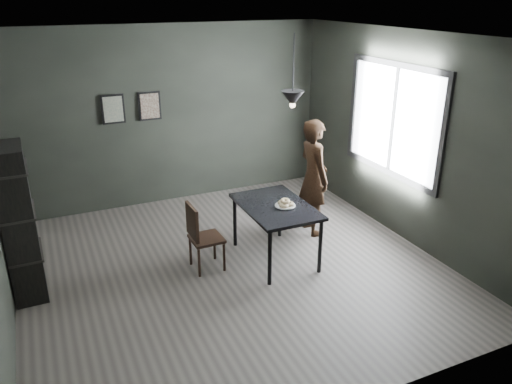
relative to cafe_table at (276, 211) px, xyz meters
name	(u,v)px	position (x,y,z in m)	size (l,w,h in m)	color
ground	(232,267)	(-0.60, 0.00, -0.67)	(5.00, 5.00, 0.00)	#3D3834
back_wall	(172,116)	(-0.60, 2.50, 0.73)	(5.00, 0.10, 2.80)	black
ceiling	(228,36)	(-0.60, 0.00, 2.13)	(5.00, 5.00, 0.02)	silver
window_assembly	(393,120)	(1.87, 0.20, 0.93)	(0.04, 1.96, 1.56)	white
cafe_table	(276,211)	(0.00, 0.00, 0.00)	(0.80, 1.20, 0.75)	black
white_plate	(285,206)	(0.09, -0.09, 0.08)	(0.23, 0.23, 0.01)	white
donut_pile	(285,203)	(0.09, -0.09, 0.12)	(0.21, 0.21, 0.09)	beige
woman	(313,177)	(0.83, 0.50, 0.16)	(0.60, 0.40, 1.65)	black
wood_chair	(200,233)	(-0.96, 0.13, -0.17)	(0.39, 0.39, 0.88)	black
shelf_unit	(19,224)	(-2.92, 0.42, 0.21)	(0.33, 0.59, 1.76)	black
pendant_lamp	(293,98)	(0.25, 0.10, 1.38)	(0.28, 0.28, 0.86)	black
framed_print_left	(113,109)	(-1.50, 2.47, 0.93)	(0.34, 0.04, 0.44)	black
framed_print_right	(150,106)	(-0.95, 2.47, 0.93)	(0.34, 0.04, 0.44)	black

